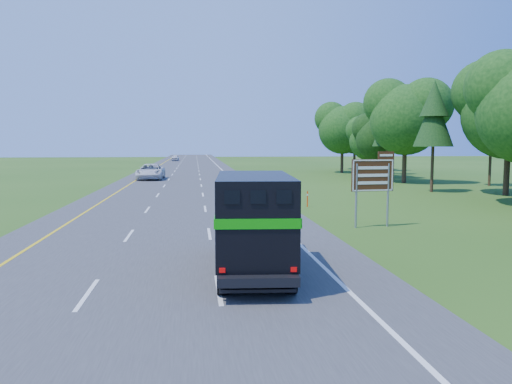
# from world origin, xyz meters

# --- Properties ---
(ground) EXTENTS (300.00, 300.00, 0.00)m
(ground) POSITION_xyz_m (0.00, 0.00, 0.00)
(ground) COLOR #274E14
(ground) RESTS_ON ground
(road) EXTENTS (15.00, 260.00, 0.04)m
(road) POSITION_xyz_m (0.00, 50.00, 0.02)
(road) COLOR #38383A
(road) RESTS_ON ground
(lane_markings) EXTENTS (11.15, 260.00, 0.01)m
(lane_markings) POSITION_xyz_m (0.00, 50.00, 0.04)
(lane_markings) COLOR yellow
(lane_markings) RESTS_ON road
(tree_wall_right) EXTENTS (16.00, 100.00, 12.00)m
(tree_wall_right) POSITION_xyz_m (26.00, 30.00, 6.00)
(tree_wall_right) COLOR #10370F
(tree_wall_right) RESTS_ON ground
(horse_truck) EXTENTS (2.79, 7.39, 3.20)m
(horse_truck) POSITION_xyz_m (3.07, 3.95, 1.75)
(horse_truck) COLOR black
(horse_truck) RESTS_ON road
(white_suv) EXTENTS (3.11, 6.54, 1.80)m
(white_suv) POSITION_xyz_m (-3.96, 47.56, 0.94)
(white_suv) COLOR silver
(white_suv) RESTS_ON road
(far_car) EXTENTS (1.87, 4.25, 1.42)m
(far_car) POSITION_xyz_m (-3.53, 111.25, 0.75)
(far_car) COLOR silver
(far_car) RESTS_ON road
(exit_sign) EXTENTS (2.26, 0.28, 3.84)m
(exit_sign) POSITION_xyz_m (10.10, 12.06, 2.49)
(exit_sign) COLOR gray
(exit_sign) RESTS_ON ground
(delineator) EXTENTS (0.09, 0.05, 1.06)m
(delineator) POSITION_xyz_m (8.65, 20.43, 0.57)
(delineator) COLOR #FF420D
(delineator) RESTS_ON ground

